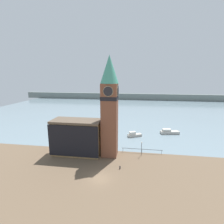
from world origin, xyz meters
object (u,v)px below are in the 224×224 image
object	(u,v)px
boat_near	(134,135)
mooring_bollard_near	(120,167)
clock_tower	(110,104)
pier_building	(77,137)
boat_far	(169,132)
lamp_post	(142,146)

from	to	relation	value
boat_near	mooring_bollard_near	world-z (taller)	boat_near
clock_tower	mooring_bollard_near	distance (m)	14.56
boat_near	clock_tower	bearing A→B (deg)	-137.73
pier_building	mooring_bollard_near	xyz separation A→B (m)	(11.68, -5.87, -4.12)
boat_near	boat_far	xyz separation A→B (m)	(11.89, 4.67, 0.03)
boat_near	boat_far	distance (m)	12.77
pier_building	boat_near	distance (m)	20.95
clock_tower	boat_near	size ratio (longest dim) A/B	5.06
boat_far	mooring_bollard_near	distance (m)	29.26
pier_building	lamp_post	size ratio (longest dim) A/B	3.39
boat_far	mooring_bollard_near	xyz separation A→B (m)	(-14.34, -25.50, -0.28)
lamp_post	boat_far	bearing A→B (deg)	62.05
pier_building	boat_near	xyz separation A→B (m)	(14.14, 14.97, -3.86)
boat_near	mooring_bollard_near	distance (m)	20.98
clock_tower	pier_building	distance (m)	11.96
pier_building	lamp_post	bearing A→B (deg)	4.69
clock_tower	boat_near	bearing A→B (deg)	68.23
clock_tower	pier_building	bearing A→B (deg)	-176.28
clock_tower	boat_far	world-z (taller)	clock_tower
pier_building	boat_far	size ratio (longest dim) A/B	1.92
mooring_bollard_near	lamp_post	world-z (taller)	lamp_post
clock_tower	mooring_bollard_near	bearing A→B (deg)	-62.70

